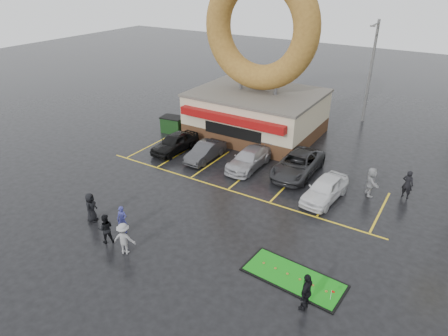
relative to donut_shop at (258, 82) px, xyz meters
The scene contains 18 objects.
ground 14.04m from the donut_shop, 76.98° to the right, with size 120.00×120.00×0.00m, color black.
donut_shop is the anchor object (origin of this frame).
streetlight_left 9.87m from the donut_shop, 135.22° to the left, with size 0.40×2.21×9.00m.
streetlight_mid 10.59m from the donut_shop, 48.62° to the left, with size 0.40×2.21×9.00m.
car_black 8.40m from the donut_shop, 118.76° to the right, with size 1.72×4.28×1.46m, color black.
car_dgrey 7.63m from the donut_shop, 96.90° to the right, with size 1.36×3.89×1.28m, color #313134.
car_silver 7.55m from the donut_shop, 66.65° to the right, with size 1.85×4.55×1.32m, color #A6A5AA.
car_grey 8.67m from the donut_shop, 40.75° to the right, with size 2.45×5.32×1.48m, color #29292B.
car_white 12.00m from the donut_shop, 40.46° to the right, with size 1.70×4.21×1.44m, color white.
person_blue 16.89m from the donut_shop, 87.96° to the right, with size 0.58×0.38×1.58m, color navy.
person_blackjkt 17.94m from the donut_shop, 88.41° to the right, with size 0.81×0.63×1.66m, color black.
person_hoodie 18.18m from the donut_shop, 83.71° to the right, with size 1.12×0.64×1.74m, color gray.
person_bystander 17.07m from the donut_shop, 95.81° to the right, with size 0.85×0.56×1.75m, color black.
person_cameraman 20.05m from the donut_shop, 56.15° to the right, with size 1.07×0.44×1.82m, color black.
person_walker_near 12.67m from the donut_shop, 26.29° to the right, with size 1.75×0.56×1.89m, color #9C9C9F.
person_walker_far 14.10m from the donut_shop, 19.11° to the right, with size 0.67×0.44×1.84m, color black.
dumpster 8.16m from the donut_shop, 151.07° to the right, with size 1.80×1.20×1.30m, color #173B16.
putting_green 18.44m from the donut_shop, 56.52° to the right, with size 4.85×2.37×0.59m.
Camera 1 is at (11.65, -15.72, 12.95)m, focal length 32.00 mm.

